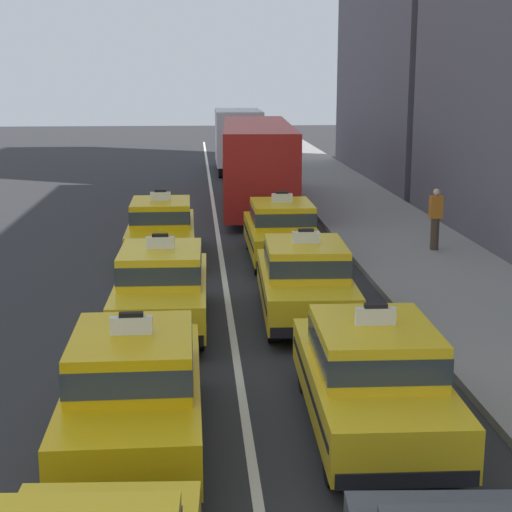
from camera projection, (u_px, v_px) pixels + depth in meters
name	position (u px, v px, depth m)	size (l,w,h in m)	color
lane_stripe_left_right	(221.00, 257.00, 22.79)	(0.14, 80.00, 0.01)	silver
sidewalk_curb	(475.00, 299.00, 18.32)	(4.00, 90.00, 0.15)	gray
taxi_left_second	(134.00, 386.00, 11.07)	(1.85, 4.57, 1.96)	black
taxi_left_third	(162.00, 285.00, 16.36)	(1.89, 4.59, 1.96)	black
taxi_left_fourth	(161.00, 228.00, 22.46)	(1.85, 4.57, 1.96)	black
taxi_right_second	(372.00, 375.00, 11.48)	(1.91, 4.60, 1.96)	black
taxi_right_third	(305.00, 279.00, 16.88)	(1.96, 4.62, 1.96)	black
taxi_right_fourth	(281.00, 230.00, 22.15)	(1.82, 4.56, 1.96)	black
bus_right_fifth	(257.00, 160.00, 31.04)	(3.02, 11.30, 3.22)	black
box_truck_right_sixth	(238.00, 138.00, 42.26)	(2.34, 6.98, 3.27)	black
pedestrian_far_corner	(435.00, 219.00, 22.92)	(0.36, 0.24, 1.76)	#473828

